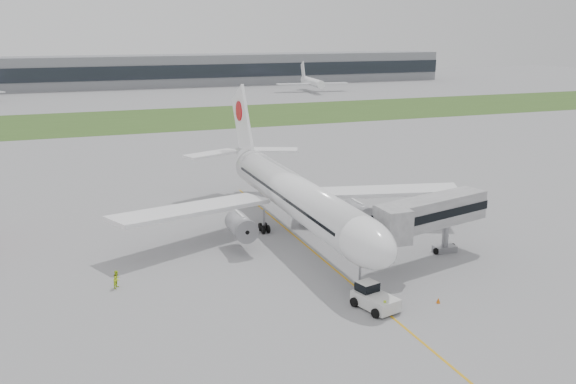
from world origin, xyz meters
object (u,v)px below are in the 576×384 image
object	(u,v)px
ground_crew_near	(384,308)
airliner	(292,193)
pushback_tug	(373,297)
jet_bridge	(426,214)

from	to	relation	value
ground_crew_near	airliner	bearing A→B (deg)	-117.89
airliner	ground_crew_near	world-z (taller)	airliner
ground_crew_near	pushback_tug	bearing A→B (deg)	-115.92
pushback_tug	jet_bridge	world-z (taller)	jet_bridge
pushback_tug	airliner	bearing A→B (deg)	73.87
airliner	ground_crew_near	xyz separation A→B (m)	(-0.66, -26.36, -4.83)
pushback_tug	ground_crew_near	distance (m)	2.19
airliner	jet_bridge	bearing A→B (deg)	-53.42
pushback_tug	ground_crew_near	bearing A→B (deg)	-103.98
jet_bridge	ground_crew_near	size ratio (longest dim) A/B	9.76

